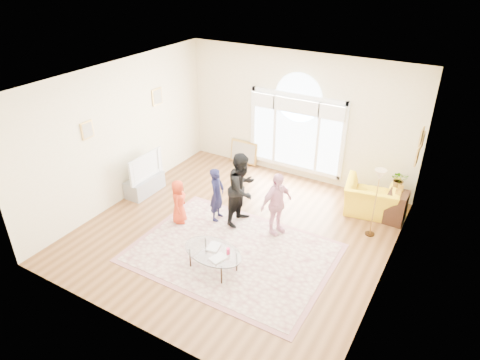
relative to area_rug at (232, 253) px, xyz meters
The scene contains 17 objects.
ground 0.73m from the area_rug, 115.58° to the left, with size 6.00×6.00×0.00m, color brown.
room_shell 3.83m from the area_rug, 95.01° to the left, with size 6.00×6.00×6.00m.
area_rug is the anchor object (origin of this frame).
rug_border 0.00m from the area_rug, behind, with size 3.80×2.80×0.01m, color #9A6162.
tv_console 3.22m from the area_rug, 162.64° to the left, with size 0.45×1.00×0.42m, color gray.
television 3.28m from the area_rug, 162.60° to the left, with size 0.17×1.09×0.62m.
coffee_table 0.70m from the area_rug, 95.39° to the right, with size 1.28×0.91×0.54m.
armchair 3.42m from the area_rug, 56.07° to the left, with size 1.13×0.99×0.74m, color yellow.
side_cabinet 3.71m from the area_rug, 48.14° to the left, with size 0.40×0.50×0.70m, color black.
floor_lamp 3.20m from the area_rug, 42.74° to the left, with size 0.28×0.28×1.51m.
plant_pedestal 3.84m from the area_rug, 51.47° to the left, with size 0.20×0.20×0.70m, color white.
potted_plant 3.93m from the area_rug, 51.47° to the left, with size 0.35×0.30×0.39m, color #33722D.
leaning_picture 3.98m from the area_rug, 116.62° to the left, with size 0.80×0.05×0.62m, color tan.
child_red 1.67m from the area_rug, 166.94° to the left, with size 0.48×0.31×0.99m, color #B63217.
child_navy 1.40m from the area_rug, 136.13° to the left, with size 0.44×0.29×1.21m, color #151533.
child_black 1.38m from the area_rug, 110.27° to the left, with size 0.78×0.61×1.61m, color black.
child_pink 1.32m from the area_rug, 68.40° to the left, with size 0.80×0.33×1.37m, color pink.
Camera 1 is at (3.81, -6.34, 5.26)m, focal length 32.00 mm.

